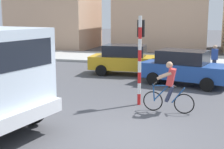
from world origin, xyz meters
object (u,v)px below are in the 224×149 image
at_px(cyclist, 169,87).
at_px(traffic_light_pole, 140,48).
at_px(pedestrian_near_kerb, 214,60).
at_px(car_white_mid, 127,59).
at_px(car_red_near, 185,67).

relative_size(cyclist, traffic_light_pole, 0.54).
height_order(traffic_light_pole, pedestrian_near_kerb, traffic_light_pole).
bearing_deg(traffic_light_pole, car_white_mid, 108.10).
bearing_deg(car_red_near, pedestrian_near_kerb, 64.12).
relative_size(traffic_light_pole, pedestrian_near_kerb, 1.98).
distance_m(cyclist, pedestrian_near_kerb, 7.59).
height_order(car_white_mid, pedestrian_near_kerb, pedestrian_near_kerb).
xyz_separation_m(car_red_near, car_white_mid, (-3.20, 1.81, 0.00)).
bearing_deg(pedestrian_near_kerb, car_red_near, -115.88).
relative_size(car_red_near, car_white_mid, 1.06).
height_order(traffic_light_pole, car_red_near, traffic_light_pole).
distance_m(car_red_near, car_white_mid, 3.68).
bearing_deg(car_white_mid, pedestrian_near_kerb, 12.42).
xyz_separation_m(traffic_light_pole, car_red_near, (1.34, 3.88, -1.25)).
height_order(cyclist, pedestrian_near_kerb, cyclist).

